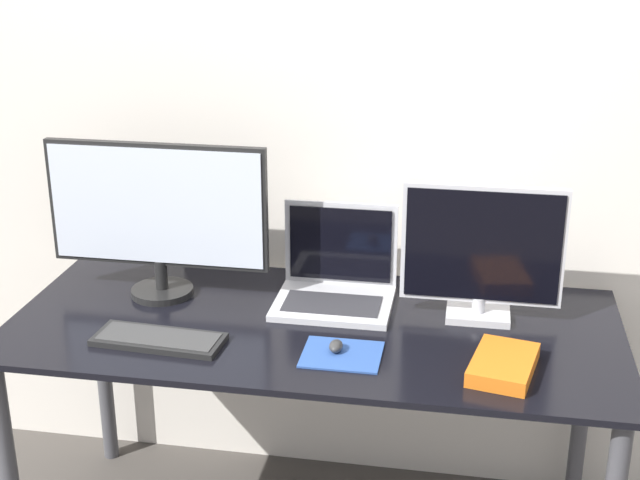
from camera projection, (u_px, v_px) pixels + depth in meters
wall_back at (340, 104)px, 2.66m from camera, size 7.00×0.05×2.50m
desk at (314, 355)px, 2.48m from camera, size 1.67×0.75×0.73m
monitor_left at (157, 214)px, 2.54m from camera, size 0.64×0.18×0.46m
monitor_right at (482, 252)px, 2.40m from camera, size 0.44×0.12×0.38m
laptop at (336, 279)px, 2.56m from camera, size 0.33×0.27×0.27m
keyboard at (159, 339)px, 2.33m from camera, size 0.35×0.15×0.02m
mousepad at (342, 354)px, 2.27m from camera, size 0.20×0.17×0.00m
mouse at (336, 346)px, 2.27m from camera, size 0.03×0.06×0.03m
book at (503, 365)px, 2.18m from camera, size 0.19×0.25×0.04m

